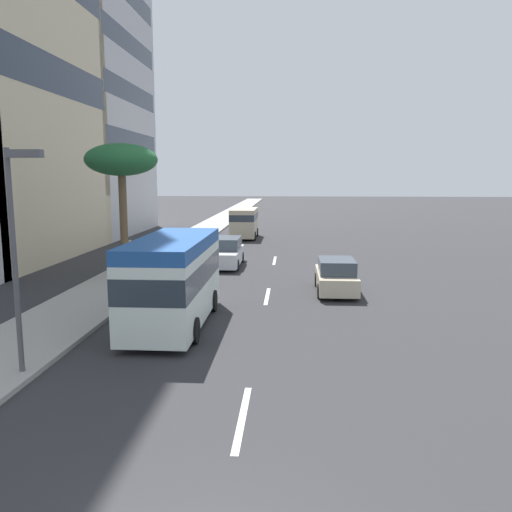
{
  "coord_description": "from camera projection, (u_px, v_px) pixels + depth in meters",
  "views": [
    {
      "loc": [
        -5.84,
        -1.03,
        5.24
      ],
      "look_at": [
        16.11,
        0.47,
        1.85
      ],
      "focal_mm": 36.46,
      "sensor_mm": 36.0,
      "label": 1
    }
  ],
  "objects": [
    {
      "name": "ground_plane",
      "position": [
        277.0,
        249.0,
        37.69
      ],
      "size": [
        198.0,
        198.0,
        0.0
      ],
      "primitive_type": "plane",
      "color": "#2D2D30"
    },
    {
      "name": "sidewalk_right",
      "position": [
        177.0,
        247.0,
        38.17
      ],
      "size": [
        162.0,
        3.39,
        0.15
      ],
      "primitive_type": "cube",
      "color": "#9E9B93",
      "rests_on": "ground_plane"
    },
    {
      "name": "lane_stripe_near",
      "position": [
        242.0,
        418.0,
        11.38
      ],
      "size": [
        3.2,
        0.16,
        0.01
      ],
      "primitive_type": "cube",
      "color": "silver",
      "rests_on": "ground_plane"
    },
    {
      "name": "lane_stripe_mid",
      "position": [
        267.0,
        296.0,
        22.85
      ],
      "size": [
        3.2,
        0.16,
        0.01
      ],
      "primitive_type": "cube",
      "color": "silver",
      "rests_on": "ground_plane"
    },
    {
      "name": "lane_stripe_far",
      "position": [
        275.0,
        261.0,
        32.5
      ],
      "size": [
        3.2,
        0.16,
        0.01
      ],
      "primitive_type": "cube",
      "color": "silver",
      "rests_on": "ground_plane"
    },
    {
      "name": "car_lead",
      "position": [
        225.0,
        253.0,
        30.47
      ],
      "size": [
        4.64,
        1.9,
        1.67
      ],
      "rotation": [
        0.0,
        0.0,
        3.14
      ],
      "color": "silver",
      "rests_on": "ground_plane"
    },
    {
      "name": "car_second",
      "position": [
        336.0,
        276.0,
        23.56
      ],
      "size": [
        4.11,
        1.79,
        1.55
      ],
      "color": "beige",
      "rests_on": "ground_plane"
    },
    {
      "name": "van_third",
      "position": [
        244.0,
        221.0,
        44.1
      ],
      "size": [
        4.97,
        2.17,
        2.5
      ],
      "rotation": [
        0.0,
        0.0,
        3.14
      ],
      "color": "beige",
      "rests_on": "ground_plane"
    },
    {
      "name": "minibus_fourth",
      "position": [
        174.0,
        278.0,
        18.21
      ],
      "size": [
        6.83,
        2.4,
        3.13
      ],
      "rotation": [
        0.0,
        0.0,
        3.14
      ],
      "color": "silver",
      "rests_on": "ground_plane"
    },
    {
      "name": "pedestrian_near_lamp",
      "position": [
        130.0,
        253.0,
        28.99
      ],
      "size": [
        0.3,
        0.37,
        1.58
      ],
      "rotation": [
        0.0,
        0.0,
        4.98
      ],
      "color": "beige",
      "rests_on": "sidewalk_right"
    },
    {
      "name": "palm_tree",
      "position": [
        121.0,
        162.0,
        26.44
      ],
      "size": [
        3.67,
        3.67,
        6.75
      ],
      "color": "brown",
      "rests_on": "sidewalk_right"
    },
    {
      "name": "street_lamp",
      "position": [
        17.0,
        234.0,
        13.15
      ],
      "size": [
        0.24,
        0.97,
        5.79
      ],
      "color": "#4C4C51",
      "rests_on": "sidewalk_right"
    },
    {
      "name": "office_tower_far",
      "position": [
        53.0,
        37.0,
        45.49
      ],
      "size": [
        15.26,
        13.9,
        34.54
      ],
      "color": "#BCBCC1",
      "rests_on": "ground_plane"
    }
  ]
}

